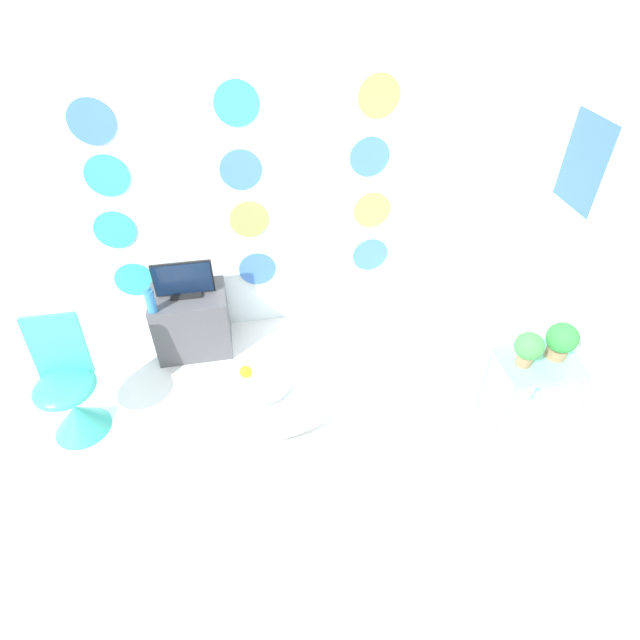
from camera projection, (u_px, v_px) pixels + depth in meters
ground_plane at (287, 526)px, 2.79m from camera, size 12.00×12.00×0.00m
wall_back_dotted at (243, 170)px, 3.36m from camera, size 4.82×0.05×2.60m
wall_right at (585, 209)px, 2.91m from camera, size 0.06×2.83×2.60m
bathtub at (261, 402)px, 3.17m from camera, size 1.03×0.52×0.48m
rubber_duck at (246, 371)px, 2.99m from camera, size 0.08×0.08×0.09m
chair at (72, 400)px, 3.15m from camera, size 0.38×0.38×0.83m
tv_cabinet at (192, 321)px, 3.76m from camera, size 0.54×0.40×0.50m
tv at (184, 281)px, 3.53m from camera, size 0.42×0.12×0.27m
vase at (150, 301)px, 3.40m from camera, size 0.07×0.07×0.20m
side_table at (534, 373)px, 3.06m from camera, size 0.49×0.37×0.57m
potted_plant_left at (529, 348)px, 2.88m from camera, size 0.17×0.17×0.23m
potted_plant_right at (561, 340)px, 2.93m from camera, size 0.18×0.18×0.24m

